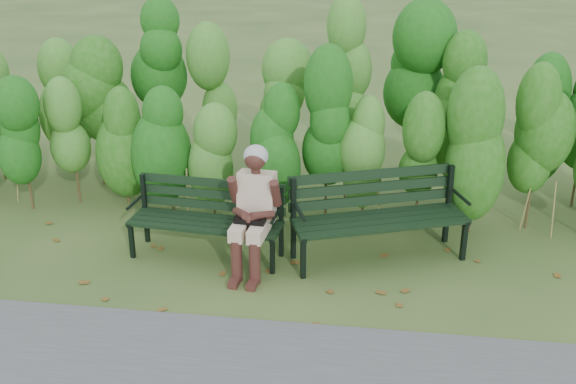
# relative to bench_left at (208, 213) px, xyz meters

# --- Properties ---
(ground) EXTENTS (80.00, 80.00, 0.00)m
(ground) POSITION_rel_bench_left_xyz_m (0.86, -0.29, -0.48)
(ground) COLOR #2F4B1E
(hedge_band) EXTENTS (11.04, 1.67, 2.42)m
(hedge_band) POSITION_rel_bench_left_xyz_m (0.86, 1.57, 0.78)
(hedge_band) COLOR #47381E
(hedge_band) RESTS_ON ground
(leaf_litter) EXTENTS (5.28, 1.99, 0.01)m
(leaf_litter) POSITION_rel_bench_left_xyz_m (0.85, -0.51, -0.48)
(leaf_litter) COLOR brown
(leaf_litter) RESTS_ON ground
(bench_left) EXTENTS (1.67, 0.67, 0.82)m
(bench_left) POSITION_rel_bench_left_xyz_m (0.00, 0.00, 0.00)
(bench_left) COLOR black
(bench_left) RESTS_ON ground
(bench_right) EXTENTS (1.94, 1.21, 0.92)m
(bench_right) POSITION_rel_bench_left_xyz_m (1.79, 0.21, 0.06)
(bench_right) COLOR black
(bench_right) RESTS_ON ground
(seated_woman) EXTENTS (0.55, 0.81, 1.31)m
(seated_woman) POSITION_rel_bench_left_xyz_m (0.54, -0.22, 0.24)
(seated_woman) COLOR beige
(seated_woman) RESTS_ON ground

